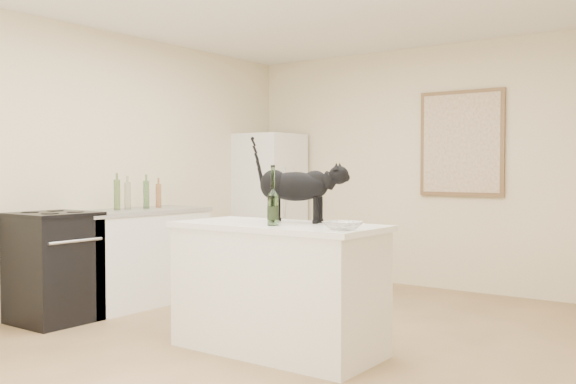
{
  "coord_description": "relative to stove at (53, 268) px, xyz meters",
  "views": [
    {
      "loc": [
        2.82,
        -3.83,
        1.28
      ],
      "look_at": [
        0.15,
        -0.15,
        1.12
      ],
      "focal_mm": 40.57,
      "sensor_mm": 36.0,
      "label": 1
    }
  ],
  "objects": [
    {
      "name": "floor",
      "position": [
        1.95,
        0.6,
        -0.45
      ],
      "size": [
        5.5,
        5.5,
        0.0
      ],
      "primitive_type": "plane",
      "color": "tan",
      "rests_on": "ground"
    },
    {
      "name": "wall_back",
      "position": [
        1.95,
        3.35,
        0.85
      ],
      "size": [
        4.5,
        0.0,
        4.5
      ],
      "primitive_type": "plane",
      "rotation": [
        1.57,
        0.0,
        0.0
      ],
      "color": "beige",
      "rests_on": "ground"
    },
    {
      "name": "wall_left",
      "position": [
        -0.3,
        0.6,
        0.85
      ],
      "size": [
        0.0,
        5.5,
        5.5
      ],
      "primitive_type": "plane",
      "rotation": [
        1.57,
        0.0,
        1.57
      ],
      "color": "beige",
      "rests_on": "ground"
    },
    {
      "name": "island_base",
      "position": [
        2.05,
        0.4,
        -0.02
      ],
      "size": [
        1.44,
        0.67,
        0.86
      ],
      "primitive_type": "cube",
      "color": "white",
      "rests_on": "floor"
    },
    {
      "name": "island_top",
      "position": [
        2.05,
        0.4,
        0.43
      ],
      "size": [
        1.5,
        0.7,
        0.04
      ],
      "primitive_type": "cube",
      "color": "white",
      "rests_on": "island_base"
    },
    {
      "name": "left_cabinets",
      "position": [
        0.0,
        0.9,
        -0.02
      ],
      "size": [
        0.6,
        1.4,
        0.86
      ],
      "primitive_type": "cube",
      "color": "white",
      "rests_on": "floor"
    },
    {
      "name": "left_countertop",
      "position": [
        0.0,
        0.9,
        0.43
      ],
      "size": [
        0.62,
        1.44,
        0.04
      ],
      "primitive_type": "cube",
      "color": "gray",
      "rests_on": "left_cabinets"
    },
    {
      "name": "stove",
      "position": [
        0.0,
        0.0,
        0.0
      ],
      "size": [
        0.6,
        0.6,
        0.9
      ],
      "primitive_type": "cube",
      "color": "black",
      "rests_on": "floor"
    },
    {
      "name": "fridge",
      "position": [
        0.0,
        2.95,
        0.4
      ],
      "size": [
        0.68,
        0.68,
        1.7
      ],
      "primitive_type": "cube",
      "color": "white",
      "rests_on": "floor"
    },
    {
      "name": "artwork_frame",
      "position": [
        2.25,
        3.32,
        1.1
      ],
      "size": [
        0.9,
        0.03,
        1.1
      ],
      "primitive_type": "cube",
      "color": "brown",
      "rests_on": "wall_back"
    },
    {
      "name": "artwork_canvas",
      "position": [
        2.25,
        3.3,
        1.1
      ],
      "size": [
        0.82,
        0.0,
        1.02
      ],
      "primitive_type": "cube",
      "color": "beige",
      "rests_on": "wall_back"
    },
    {
      "name": "black_cat",
      "position": [
        2.09,
        0.54,
        0.68
      ],
      "size": [
        0.68,
        0.34,
        0.46
      ],
      "primitive_type": null,
      "rotation": [
        0.0,
        0.0,
        0.22
      ],
      "color": "black",
      "rests_on": "island_top"
    },
    {
      "name": "wine_bottle",
      "position": [
        2.12,
        0.25,
        0.63
      ],
      "size": [
        0.08,
        0.08,
        0.36
      ],
      "primitive_type": "cylinder",
      "rotation": [
        0.0,
        0.0,
        0.1
      ],
      "color": "#265221",
      "rests_on": "island_top"
    },
    {
      "name": "glass_bowl",
      "position": [
        2.68,
        0.23,
        0.48
      ],
      "size": [
        0.26,
        0.26,
        0.06
      ],
      "primitive_type": "imported",
      "rotation": [
        0.0,
        0.0,
        -0.13
      ],
      "color": "white",
      "rests_on": "island_top"
    },
    {
      "name": "fridge_paper",
      "position": [
        0.34,
        3.05,
        0.77
      ],
      "size": [
        0.03,
        0.12,
        0.16
      ],
      "primitive_type": "cube",
      "rotation": [
        0.0,
        0.0,
        0.2
      ],
      "color": "white",
      "rests_on": "fridge"
    },
    {
      "name": "counter_bottle_cluster",
      "position": [
        -0.02,
        0.92,
        0.58
      ],
      "size": [
        0.12,
        0.55,
        0.28
      ],
      "color": "brown",
      "rests_on": "left_countertop"
    }
  ]
}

